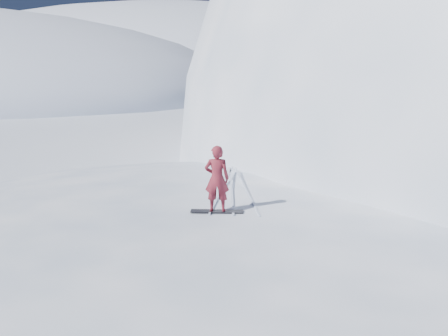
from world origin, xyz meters
name	(u,v)px	position (x,y,z in m)	size (l,w,h in m)	color
near_ridge	(279,289)	(1.00, 3.00, 0.00)	(36.00, 28.00, 4.80)	white
far_ridge_c	(160,77)	(-40.00, 110.00, 0.00)	(140.00, 90.00, 36.00)	white
wind_bumps	(223,298)	(-0.56, 2.12, 0.00)	(16.00, 14.40, 1.00)	white
snowboard	(217,211)	(-0.89, 2.83, 2.41)	(1.57, 0.29, 0.03)	black
snowboarder	(217,179)	(-0.89, 2.83, 3.42)	(0.72, 0.47, 1.98)	maroon
board_tracks	(233,187)	(-0.92, 5.52, 2.42)	(2.10, 5.99, 0.04)	silver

